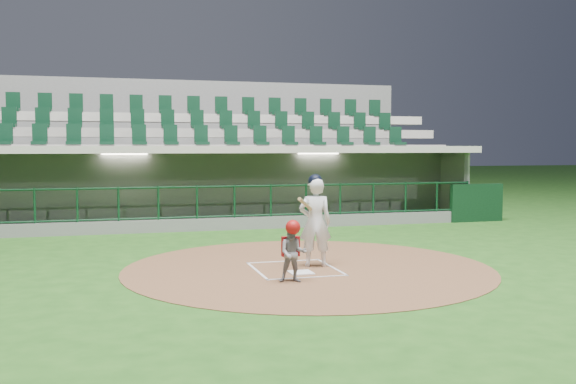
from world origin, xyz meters
name	(u,v)px	position (x,y,z in m)	size (l,w,h in m)	color
ground	(291,267)	(0.00, 0.00, 0.00)	(120.00, 120.00, 0.00)	#1F4E16
dirt_circle	(308,268)	(0.30, -0.20, 0.01)	(7.20, 7.20, 0.01)	brown
home_plate	(301,272)	(0.00, -0.70, 0.02)	(0.43, 0.43, 0.02)	white
batter_box_chalk	(295,269)	(0.00, -0.30, 0.02)	(1.55, 1.80, 0.01)	white
dugout_structure	(225,192)	(0.05, 7.81, 0.96)	(16.40, 3.70, 3.00)	slate
seating_deck	(209,173)	(0.00, 10.91, 1.42)	(17.00, 6.72, 5.15)	slate
batter	(315,220)	(0.47, -0.12, 0.93)	(0.90, 0.92, 1.83)	white
catcher	(293,251)	(-0.36, -1.43, 0.56)	(0.57, 0.49, 1.09)	gray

